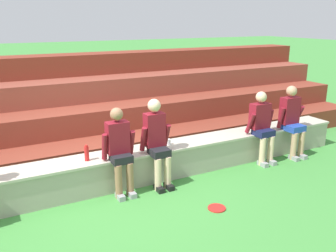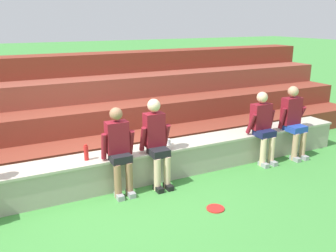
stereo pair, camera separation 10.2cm
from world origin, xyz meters
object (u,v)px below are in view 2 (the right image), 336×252
object	(u,v)px
person_center	(157,140)
person_right_of_center	(263,125)
person_far_right	(294,120)
frisbee	(215,208)
plastic_cup_middle	(168,142)
water_bottle_near_right	(86,153)
person_left_of_center	(119,148)

from	to	relation	value
person_center	person_right_of_center	world-z (taller)	person_center
person_center	person_far_right	bearing A→B (deg)	-0.67
frisbee	plastic_cup_middle	bearing A→B (deg)	91.69
water_bottle_near_right	frisbee	world-z (taller)	water_bottle_near_right
plastic_cup_middle	person_left_of_center	bearing A→B (deg)	-163.83
water_bottle_near_right	person_left_of_center	bearing A→B (deg)	-26.84
water_bottle_near_right	frisbee	bearing A→B (deg)	-42.34
person_left_of_center	person_right_of_center	distance (m)	2.84
person_center	person_right_of_center	size ratio (longest dim) A/B	1.06
person_far_right	water_bottle_near_right	world-z (taller)	person_far_right
person_far_right	frisbee	distance (m)	2.87
person_left_of_center	person_far_right	world-z (taller)	person_far_right
person_left_of_center	person_center	xyz separation A→B (m)	(0.64, 0.01, 0.03)
plastic_cup_middle	frisbee	distance (m)	1.54
person_right_of_center	frisbee	world-z (taller)	person_right_of_center
person_center	frisbee	bearing A→B (deg)	-70.56
person_left_of_center	water_bottle_near_right	size ratio (longest dim) A/B	5.39
person_right_of_center	plastic_cup_middle	world-z (taller)	person_right_of_center
person_center	water_bottle_near_right	world-z (taller)	person_center
person_right_of_center	water_bottle_near_right	distance (m)	3.30
water_bottle_near_right	person_far_right	bearing A→B (deg)	-3.67
person_left_of_center	person_right_of_center	size ratio (longest dim) A/B	1.01
person_center	plastic_cup_middle	distance (m)	0.49
person_left_of_center	frisbee	bearing A→B (deg)	-47.39
person_center	person_far_right	xyz separation A→B (m)	(2.94, -0.03, -0.01)
person_right_of_center	frisbee	xyz separation A→B (m)	(-1.79, -1.13, -0.73)
person_left_of_center	plastic_cup_middle	bearing A→B (deg)	16.17
plastic_cup_middle	water_bottle_near_right	bearing A→B (deg)	-177.60
person_left_of_center	water_bottle_near_right	bearing A→B (deg)	153.16
frisbee	person_center	bearing A→B (deg)	109.44
water_bottle_near_right	person_center	bearing A→B (deg)	-11.58
person_right_of_center	person_far_right	distance (m)	0.75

